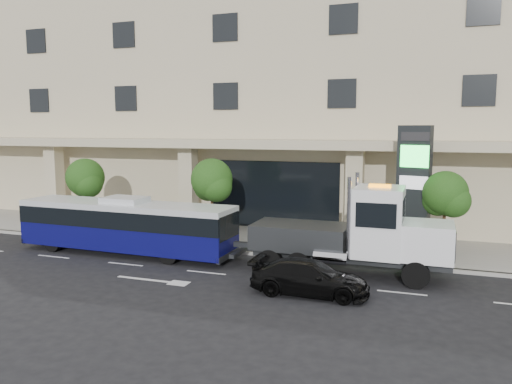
# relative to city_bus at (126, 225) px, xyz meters

# --- Properties ---
(ground) EXTENTS (120.00, 120.00, 0.00)m
(ground) POSITION_rel_city_bus_xyz_m (5.06, -0.19, -1.42)
(ground) COLOR black
(ground) RESTS_ON ground
(sidewalk) EXTENTS (120.00, 6.00, 0.15)m
(sidewalk) POSITION_rel_city_bus_xyz_m (5.06, 4.81, -1.34)
(sidewalk) COLOR gray
(sidewalk) RESTS_ON ground
(curb) EXTENTS (120.00, 0.30, 0.15)m
(curb) POSITION_rel_city_bus_xyz_m (5.06, 1.81, -1.34)
(curb) COLOR gray
(curb) RESTS_ON ground
(convention_center) EXTENTS (60.00, 17.60, 20.00)m
(convention_center) POSITION_rel_city_bus_xyz_m (5.06, 15.23, 8.55)
(convention_center) COLOR beige
(convention_center) RESTS_ON ground
(tree_left) EXTENTS (2.27, 2.20, 4.22)m
(tree_left) POSITION_rel_city_bus_xyz_m (-4.91, 3.40, 1.69)
(tree_left) COLOR #422B19
(tree_left) RESTS_ON sidewalk
(tree_mid) EXTENTS (2.28, 2.20, 4.38)m
(tree_mid) POSITION_rel_city_bus_xyz_m (3.09, 3.40, 1.84)
(tree_mid) COLOR #422B19
(tree_mid) RESTS_ON sidewalk
(tree_right) EXTENTS (2.10, 2.00, 4.04)m
(tree_right) POSITION_rel_city_bus_xyz_m (14.59, 3.40, 1.62)
(tree_right) COLOR #422B19
(tree_right) RESTS_ON sidewalk
(city_bus) EXTENTS (11.08, 2.60, 2.79)m
(city_bus) POSITION_rel_city_bus_xyz_m (0.00, 0.00, 0.00)
(city_bus) COLOR black
(city_bus) RESTS_ON ground
(tow_truck) EXTENTS (9.24, 2.40, 4.21)m
(tow_truck) POSITION_rel_city_bus_xyz_m (11.17, 0.04, 0.31)
(tow_truck) COLOR #2D3033
(tow_truck) RESTS_ON ground
(black_sedan) EXTENTS (4.39, 1.81, 1.27)m
(black_sedan) POSITION_rel_city_bus_xyz_m (9.84, -2.96, -0.79)
(black_sedan) COLOR black
(black_sedan) RESTS_ON ground
(signage_pylon) EXTENTS (1.60, 0.99, 6.07)m
(signage_pylon) POSITION_rel_city_bus_xyz_m (13.16, 3.87, 1.81)
(signage_pylon) COLOR black
(signage_pylon) RESTS_ON sidewalk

